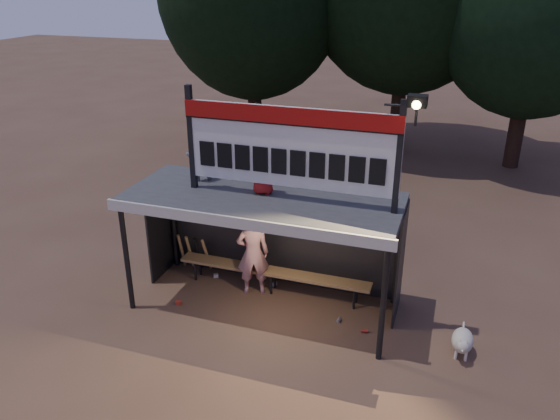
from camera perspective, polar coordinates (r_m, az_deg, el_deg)
name	(u,v)px	position (r m, az deg, el deg)	size (l,w,h in m)	color
ground	(264,305)	(10.90, -1.69, -9.86)	(80.00, 80.00, 0.00)	#4F3527
player	(253,253)	(10.87, -2.85, -4.55)	(0.65, 0.42, 1.77)	white
child_a	(198,155)	(10.54, -8.53, 5.66)	(0.47, 0.37, 0.98)	slate
child_b	(263,167)	(9.76, -1.77, 4.54)	(0.49, 0.32, 1.01)	#B11C1B
dugout_shelter	(267,214)	(10.21, -1.34, -0.47)	(5.10, 2.08, 2.32)	#39393B
scoreboard_assembly	(292,145)	(9.30, 1.30, 6.82)	(4.10, 0.27, 1.99)	black
bench	(273,272)	(11.11, -0.74, -6.52)	(4.00, 0.35, 0.48)	#967146
tree_right	(539,2)	(19.12, 25.44, 19.03)	(6.08, 6.08, 8.72)	#321E16
dog	(462,341)	(9.98, 18.53, -12.87)	(0.36, 0.81, 0.49)	beige
bats	(194,252)	(12.01, -8.97, -4.39)	(0.68, 0.35, 0.84)	olive
litter	(269,301)	(10.95, -1.13, -9.46)	(3.76, 1.37, 0.08)	#B2301E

